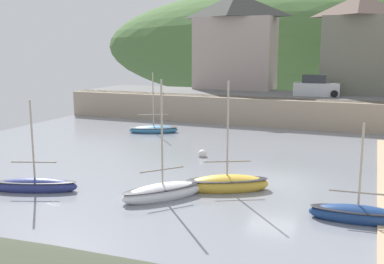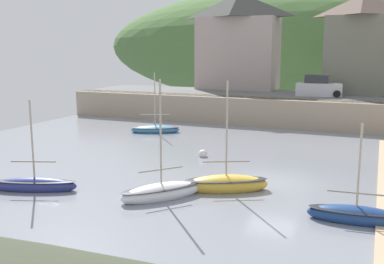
# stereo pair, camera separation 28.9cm
# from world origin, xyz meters

# --- Properties ---
(ground) EXTENTS (48.00, 41.00, 0.61)m
(ground) POSITION_xyz_m (1.40, -9.56, 0.16)
(ground) COLOR gray
(quay_seawall) EXTENTS (48.00, 9.40, 2.40)m
(quay_seawall) POSITION_xyz_m (0.00, 17.50, 1.36)
(quay_seawall) COLOR tan
(quay_seawall) RESTS_ON ground
(hillside_backdrop) EXTENTS (80.00, 44.00, 20.38)m
(hillside_backdrop) POSITION_xyz_m (-1.96, 55.20, 7.13)
(hillside_backdrop) COLOR #486D38
(hillside_backdrop) RESTS_ON ground
(waterfront_building_left) EXTENTS (8.61, 4.84, 10.13)m
(waterfront_building_left) POSITION_xyz_m (-9.64, 25.20, 7.56)
(waterfront_building_left) COLOR #A3938C
(waterfront_building_left) RESTS_ON ground
(waterfront_building_centre) EXTENTS (6.67, 5.98, 9.46)m
(waterfront_building_centre) POSITION_xyz_m (2.72, 25.20, 7.21)
(waterfront_building_centre) COLOR #68695A
(waterfront_building_centre) RESTS_ON ground
(sailboat_nearest_shore) EXTENTS (3.83, 1.36, 4.13)m
(sailboat_nearest_shore) POSITION_xyz_m (4.27, -4.31, 0.28)
(sailboat_nearest_shore) COLOR navy
(sailboat_nearest_shore) RESTS_ON ground
(fishing_boat_green) EXTENTS (4.19, 2.99, 5.48)m
(fishing_boat_green) POSITION_xyz_m (-1.73, -2.44, 0.32)
(fishing_boat_green) COLOR gold
(fishing_boat_green) RESTS_ON ground
(sailboat_blue_trim) EXTENTS (3.40, 3.79, 5.61)m
(sailboat_blue_trim) POSITION_xyz_m (-4.08, -4.68, 0.30)
(sailboat_blue_trim) COLOR white
(sailboat_blue_trim) RESTS_ON ground
(motorboat_with_cabin) EXTENTS (4.11, 2.80, 5.02)m
(motorboat_with_cabin) POSITION_xyz_m (-11.91, 9.94, 0.25)
(motorboat_with_cabin) COLOR teal
(motorboat_with_cabin) RESTS_ON ground
(rowboat_small_beached) EXTENTS (4.11, 2.26, 4.59)m
(rowboat_small_beached) POSITION_xyz_m (-10.19, -5.99, 0.28)
(rowboat_small_beached) COLOR navy
(rowboat_small_beached) RESTS_ON ground
(parked_car_near_slipway) EXTENTS (4.19, 1.93, 1.95)m
(parked_car_near_slipway) POSITION_xyz_m (-0.48, 20.70, 3.20)
(parked_car_near_slipway) COLOR #B9BEC4
(parked_car_near_slipway) RESTS_ON ground
(mooring_buoy) EXTENTS (0.55, 0.55, 0.55)m
(mooring_buoy) POSITION_xyz_m (-5.26, 3.57, 0.17)
(mooring_buoy) COLOR silver
(mooring_buoy) RESTS_ON ground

